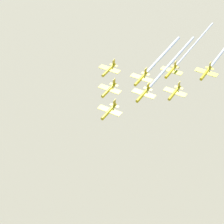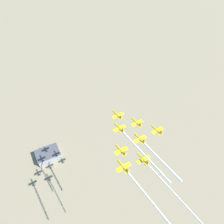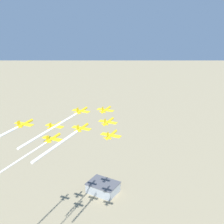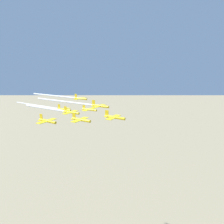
{
  "view_description": "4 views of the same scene",
  "coord_description": "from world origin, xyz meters",
  "px_view_note": "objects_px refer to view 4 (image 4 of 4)",
  "views": [
    {
      "loc": [
        -84.95,
        175.96,
        251.07
      ],
      "look_at": [
        6.15,
        49.21,
        124.62
      ],
      "focal_mm": 85.0,
      "sensor_mm": 36.0,
      "label": 1
    },
    {
      "loc": [
        -49.66,
        -59.49,
        234.93
      ],
      "look_at": [
        7.42,
        48.53,
        122.21
      ],
      "focal_mm": 35.0,
      "sensor_mm": 36.0,
      "label": 2
    },
    {
      "loc": [
        97.42,
        -96.92,
        178.06
      ],
      "look_at": [
        13.65,
        46.53,
        119.17
      ],
      "focal_mm": 50.0,
      "sensor_mm": 36.0,
      "label": 3
    },
    {
      "loc": [
        74.43,
        90.38,
        141.91
      ],
      "look_at": [
        15.02,
        47.22,
        124.13
      ],
      "focal_mm": 28.0,
      "sensor_mm": 36.0,
      "label": 4
    }
  ],
  "objects_px": {
    "jet_1": "(100,106)",
    "jet_5": "(47,121)",
    "jet_4": "(71,112)",
    "jet_0": "(114,117)",
    "jet_6": "(80,98)",
    "jet_2": "(80,120)",
    "jet_7": "(64,109)",
    "jet_3": "(89,109)"
  },
  "relations": [
    {
      "from": "jet_2",
      "to": "jet_4",
      "type": "xyz_separation_m",
      "value": [
        -6.59,
        -14.25,
        0.23
      ]
    },
    {
      "from": "jet_1",
      "to": "jet_5",
      "type": "distance_m",
      "value": 27.79
    },
    {
      "from": "jet_5",
      "to": "jet_2",
      "type": "bearing_deg",
      "value": 120.47
    },
    {
      "from": "jet_1",
      "to": "jet_7",
      "type": "xyz_separation_m",
      "value": [
        2.66,
        -26.94,
        -5.03
      ]
    },
    {
      "from": "jet_2",
      "to": "jet_5",
      "type": "height_order",
      "value": "jet_2"
    },
    {
      "from": "jet_1",
      "to": "jet_3",
      "type": "distance_m",
      "value": 16.48
    },
    {
      "from": "jet_3",
      "to": "jet_5",
      "type": "xyz_separation_m",
      "value": [
        31.69,
        3.12,
        0.67
      ]
    },
    {
      "from": "jet_1",
      "to": "jet_0",
      "type": "bearing_deg",
      "value": 59.53
    },
    {
      "from": "jet_3",
      "to": "jet_6",
      "type": "bearing_deg",
      "value": -120.47
    },
    {
      "from": "jet_2",
      "to": "jet_4",
      "type": "height_order",
      "value": "jet_4"
    },
    {
      "from": "jet_2",
      "to": "jet_7",
      "type": "distance_m",
      "value": 31.43
    },
    {
      "from": "jet_1",
      "to": "jet_6",
      "type": "relative_size",
      "value": 1.0
    },
    {
      "from": "jet_2",
      "to": "jet_0",
      "type": "bearing_deg",
      "value": 120.47
    },
    {
      "from": "jet_4",
      "to": "jet_6",
      "type": "height_order",
      "value": "jet_6"
    },
    {
      "from": "jet_5",
      "to": "jet_4",
      "type": "bearing_deg",
      "value": 180.0
    },
    {
      "from": "jet_2",
      "to": "jet_6",
      "type": "height_order",
      "value": "jet_6"
    },
    {
      "from": "jet_7",
      "to": "jet_6",
      "type": "bearing_deg",
      "value": 180.0
    },
    {
      "from": "jet_0",
      "to": "jet_6",
      "type": "relative_size",
      "value": 1.0
    },
    {
      "from": "jet_2",
      "to": "jet_4",
      "type": "distance_m",
      "value": 15.7
    },
    {
      "from": "jet_3",
      "to": "jet_5",
      "type": "height_order",
      "value": "jet_5"
    },
    {
      "from": "jet_3",
      "to": "jet_7",
      "type": "xyz_separation_m",
      "value": [
        9.25,
        -12.69,
        -0.01
      ]
    },
    {
      "from": "jet_1",
      "to": "jet_2",
      "type": "bearing_deg",
      "value": -0.0
    },
    {
      "from": "jet_5",
      "to": "jet_7",
      "type": "distance_m",
      "value": 27.46
    },
    {
      "from": "jet_3",
      "to": "jet_7",
      "type": "height_order",
      "value": "jet_3"
    },
    {
      "from": "jet_7",
      "to": "jet_4",
      "type": "bearing_deg",
      "value": 59.53
    },
    {
      "from": "jet_1",
      "to": "jet_6",
      "type": "distance_m",
      "value": 31.4
    },
    {
      "from": "jet_6",
      "to": "jet_7",
      "type": "bearing_deg",
      "value": -0.0
    },
    {
      "from": "jet_2",
      "to": "jet_7",
      "type": "xyz_separation_m",
      "value": [
        -13.19,
        -28.5,
        -1.32
      ]
    },
    {
      "from": "jet_4",
      "to": "jet_6",
      "type": "distance_m",
      "value": 27.63
    },
    {
      "from": "jet_1",
      "to": "jet_7",
      "type": "bearing_deg",
      "value": -90.0
    },
    {
      "from": "jet_2",
      "to": "jet_5",
      "type": "xyz_separation_m",
      "value": [
        9.25,
        -12.69,
        -0.63
      ]
    },
    {
      "from": "jet_6",
      "to": "jet_2",
      "type": "bearing_deg",
      "value": 40.36
    },
    {
      "from": "jet_0",
      "to": "jet_6",
      "type": "height_order",
      "value": "jet_6"
    },
    {
      "from": "jet_4",
      "to": "jet_7",
      "type": "height_order",
      "value": "jet_4"
    },
    {
      "from": "jet_1",
      "to": "jet_3",
      "type": "height_order",
      "value": "jet_1"
    },
    {
      "from": "jet_5",
      "to": "jet_3",
      "type": "bearing_deg",
      "value": 180.0
    },
    {
      "from": "jet_3",
      "to": "jet_4",
      "type": "bearing_deg",
      "value": 0.0
    },
    {
      "from": "jet_7",
      "to": "jet_3",
      "type": "bearing_deg",
      "value": 120.47
    },
    {
      "from": "jet_0",
      "to": "jet_2",
      "type": "bearing_deg",
      "value": -59.53
    },
    {
      "from": "jet_4",
      "to": "jet_5",
      "type": "distance_m",
      "value": 15.95
    },
    {
      "from": "jet_5",
      "to": "jet_6",
      "type": "bearing_deg",
      "value": -161.22
    },
    {
      "from": "jet_2",
      "to": "jet_4",
      "type": "bearing_deg",
      "value": -120.47
    }
  ]
}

